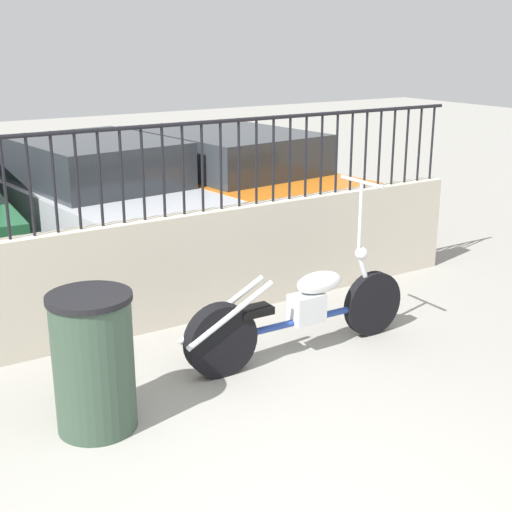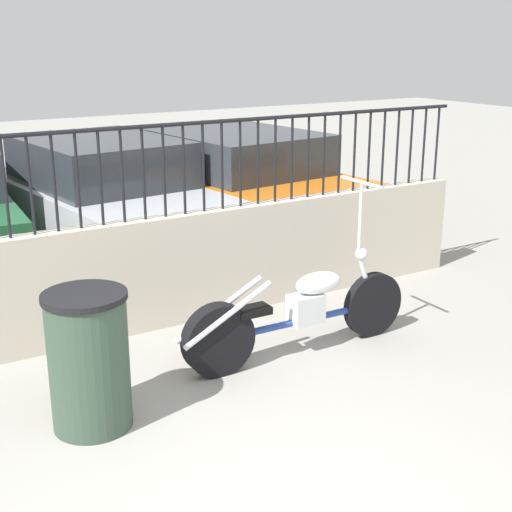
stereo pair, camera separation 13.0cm
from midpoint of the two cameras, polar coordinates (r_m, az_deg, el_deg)
low_wall at (r=6.13m, az=-14.08°, el=-2.42°), size 8.09×0.18×1.00m
fence_railing at (r=5.87m, az=-14.81°, el=7.14°), size 8.09×0.04×0.80m
motorcycle_blue at (r=5.75m, az=2.18°, el=-4.69°), size 2.11×0.52×1.39m
trash_bin at (r=4.82m, az=-13.63°, el=-8.26°), size 0.55×0.55×0.94m
car_silver at (r=8.76m, az=-13.51°, el=4.75°), size 2.16×4.30×1.37m
car_orange at (r=9.39m, az=-3.19°, el=5.99°), size 2.32×4.71×1.35m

